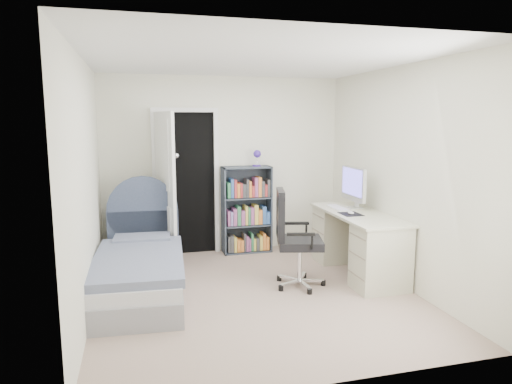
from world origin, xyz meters
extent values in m
cube|color=gray|center=(0.00, 0.00, -0.03)|extent=(3.40, 3.60, 0.05)
cube|color=white|center=(0.00, 0.00, 2.52)|extent=(3.40, 3.60, 0.05)
cube|color=white|center=(0.00, 1.82, 1.25)|extent=(3.40, 0.05, 2.50)
cube|color=white|center=(0.00, -1.82, 1.25)|extent=(3.40, 0.05, 2.50)
cube|color=white|center=(-1.72, 0.00, 1.25)|extent=(0.05, 3.60, 2.50)
cube|color=white|center=(1.72, 0.00, 1.25)|extent=(0.05, 3.60, 2.50)
cube|color=black|center=(-0.55, 1.80, 1.00)|extent=(0.80, 0.01, 2.00)
cube|color=white|center=(-0.98, 1.77, 1.00)|extent=(0.06, 0.06, 2.00)
cube|color=white|center=(-0.12, 1.77, 1.00)|extent=(0.06, 0.06, 2.00)
cube|color=white|center=(-0.55, 1.77, 2.03)|extent=(0.92, 0.06, 0.06)
cube|color=white|center=(-0.86, 1.38, 1.00)|extent=(0.21, 0.79, 2.00)
cube|color=gray|center=(-1.23, 0.29, 0.12)|extent=(1.02, 1.93, 0.24)
cube|color=silver|center=(-1.23, 0.29, 0.31)|extent=(1.00, 1.89, 0.15)
cube|color=slate|center=(-1.24, 0.20, 0.42)|extent=(1.04, 1.66, 0.09)
cube|color=slate|center=(-1.18, 0.97, 0.44)|extent=(0.69, 0.42, 0.11)
cube|color=#3E475F|center=(-1.16, 1.27, 0.38)|extent=(0.89, 0.12, 0.75)
cylinder|color=#3E475F|center=(-1.16, 1.27, 0.75)|extent=(0.89, 0.12, 0.89)
cylinder|color=#D2B181|center=(-1.33, 1.39, 0.24)|extent=(0.03, 0.03, 0.48)
cylinder|color=#D2B181|center=(-1.33, 1.71, 0.24)|extent=(0.03, 0.03, 0.48)
cylinder|color=#D2B181|center=(-1.01, 1.39, 0.24)|extent=(0.03, 0.03, 0.48)
cylinder|color=#D2B181|center=(-1.01, 1.71, 0.24)|extent=(0.03, 0.03, 0.48)
cube|color=#D2B181|center=(-1.17, 1.55, 0.47)|extent=(0.39, 0.39, 0.03)
cube|color=#D2B181|center=(-1.17, 1.55, 0.17)|extent=(0.35, 0.35, 0.02)
cube|color=#B24C33|center=(-1.22, 1.55, 0.50)|extent=(0.15, 0.21, 0.03)
cube|color=#3F598C|center=(-1.22, 1.55, 0.53)|extent=(0.14, 0.20, 0.03)
cube|color=#D8CC7F|center=(-1.22, 1.55, 0.56)|extent=(0.13, 0.19, 0.03)
cylinder|color=silver|center=(-0.76, 1.60, 0.01)|extent=(0.21, 0.21, 0.02)
cylinder|color=silver|center=(-0.76, 1.60, 0.73)|extent=(0.02, 0.02, 1.44)
sphere|color=silver|center=(-0.69, 1.56, 1.42)|extent=(0.08, 0.08, 0.08)
cube|color=#38414C|center=(-0.05, 1.64, 0.62)|extent=(0.02, 0.30, 1.24)
cube|color=#38414C|center=(0.63, 1.64, 0.62)|extent=(0.02, 0.30, 1.24)
cube|color=#38414C|center=(0.29, 1.64, 1.23)|extent=(0.70, 0.30, 0.02)
cube|color=#38414C|center=(0.29, 1.64, 0.01)|extent=(0.70, 0.30, 0.02)
cube|color=#38414C|center=(0.29, 1.78, 0.62)|extent=(0.70, 0.01, 1.24)
cube|color=#38414C|center=(0.29, 1.64, 0.40)|extent=(0.66, 0.28, 0.02)
cube|color=#38414C|center=(0.29, 1.64, 0.79)|extent=(0.66, 0.28, 0.02)
cylinder|color=#402295|center=(0.44, 1.64, 1.25)|extent=(0.12, 0.12, 0.02)
cylinder|color=silver|center=(0.44, 1.64, 1.33)|extent=(0.02, 0.02, 0.16)
sphere|color=#402295|center=(0.44, 1.61, 1.42)|extent=(0.11, 0.11, 0.11)
cube|color=#3F3F3F|center=(0.01, 1.62, 0.14)|extent=(0.03, 0.21, 0.22)
cube|color=#3F3F3F|center=(0.05, 1.62, 0.15)|extent=(0.04, 0.21, 0.24)
cube|color=#D8BF4C|center=(0.10, 1.62, 0.14)|extent=(0.04, 0.21, 0.21)
cube|color=orange|center=(0.15, 1.62, 0.12)|extent=(0.05, 0.21, 0.17)
cube|color=orange|center=(0.20, 1.62, 0.11)|extent=(0.04, 0.21, 0.16)
cube|color=#3F3F3F|center=(0.24, 1.62, 0.16)|extent=(0.03, 0.21, 0.25)
cube|color=#994C7F|center=(0.28, 1.62, 0.14)|extent=(0.04, 0.21, 0.21)
cube|color=#994C7F|center=(0.31, 1.62, 0.12)|extent=(0.03, 0.21, 0.18)
cube|color=#337F4C|center=(0.35, 1.62, 0.15)|extent=(0.03, 0.21, 0.25)
cube|color=#D8BF4C|center=(0.38, 1.62, 0.11)|extent=(0.03, 0.21, 0.17)
cube|color=#3F3F3F|center=(0.43, 1.62, 0.12)|extent=(0.05, 0.21, 0.18)
cube|color=#D8BF4C|center=(0.48, 1.62, 0.13)|extent=(0.04, 0.21, 0.21)
cube|color=orange|center=(0.53, 1.62, 0.15)|extent=(0.04, 0.21, 0.24)
cube|color=orange|center=(0.57, 1.62, 0.12)|extent=(0.04, 0.21, 0.19)
cube|color=#994C7F|center=(0.01, 1.62, 0.52)|extent=(0.04, 0.21, 0.21)
cube|color=#7F72B2|center=(0.05, 1.62, 0.52)|extent=(0.04, 0.21, 0.20)
cube|color=#994C7F|center=(0.10, 1.62, 0.54)|extent=(0.05, 0.21, 0.24)
cube|color=#337F4C|center=(0.15, 1.62, 0.55)|extent=(0.05, 0.21, 0.27)
cube|color=#994C7F|center=(0.21, 1.62, 0.52)|extent=(0.05, 0.21, 0.20)
cube|color=#D8BF4C|center=(0.26, 1.62, 0.55)|extent=(0.03, 0.21, 0.27)
cube|color=#337F4C|center=(0.30, 1.62, 0.54)|extent=(0.03, 0.21, 0.25)
cube|color=#994C7F|center=(0.35, 1.62, 0.54)|extent=(0.05, 0.21, 0.24)
cube|color=#D8BF4C|center=(0.41, 1.62, 0.56)|extent=(0.05, 0.21, 0.28)
cube|color=orange|center=(0.47, 1.62, 0.52)|extent=(0.05, 0.21, 0.20)
cube|color=#335999|center=(0.53, 1.62, 0.54)|extent=(0.05, 0.21, 0.25)
cube|color=#335999|center=(0.58, 1.62, 0.50)|extent=(0.05, 0.21, 0.17)
cube|color=#337F4C|center=(0.01, 1.62, 0.92)|extent=(0.04, 0.21, 0.21)
cube|color=#335999|center=(0.06, 1.62, 0.95)|extent=(0.04, 0.21, 0.27)
cube|color=#B23333|center=(0.11, 1.62, 0.94)|extent=(0.04, 0.21, 0.25)
cube|color=orange|center=(0.15, 1.62, 0.91)|extent=(0.04, 0.21, 0.20)
cube|color=#B23333|center=(0.19, 1.62, 0.91)|extent=(0.03, 0.21, 0.20)
cube|color=#3F3F3F|center=(0.24, 1.62, 0.91)|extent=(0.05, 0.21, 0.18)
cube|color=#3F3F3F|center=(0.28, 1.62, 0.94)|extent=(0.03, 0.21, 0.25)
cube|color=orange|center=(0.32, 1.62, 0.93)|extent=(0.03, 0.21, 0.23)
cube|color=#B23333|center=(0.36, 1.62, 0.89)|extent=(0.04, 0.21, 0.16)
cube|color=#994C7F|center=(0.41, 1.62, 0.95)|extent=(0.05, 0.21, 0.27)
cube|color=orange|center=(0.46, 1.62, 0.95)|extent=(0.05, 0.21, 0.28)
cube|color=#3F3F3F|center=(0.51, 1.62, 0.93)|extent=(0.04, 0.21, 0.22)
cube|color=#B23333|center=(0.55, 1.62, 0.90)|extent=(0.03, 0.21, 0.17)
cube|color=#3F3F3F|center=(0.59, 1.62, 0.93)|extent=(0.04, 0.21, 0.24)
cube|color=beige|center=(1.38, 0.35, 0.76)|extent=(0.63, 1.58, 0.03)
cube|color=beige|center=(1.38, -0.21, 0.37)|extent=(0.58, 0.42, 0.74)
cube|color=beige|center=(1.38, 0.91, 0.37)|extent=(0.58, 0.42, 0.74)
cube|color=silver|center=(1.49, 0.67, 0.78)|extent=(0.17, 0.17, 0.01)
cube|color=silver|center=(1.52, 0.67, 0.90)|extent=(0.03, 0.06, 0.23)
cube|color=silver|center=(1.47, 0.67, 1.09)|extent=(0.05, 0.59, 0.42)
cube|color=#5B54CD|center=(1.44, 0.67, 1.11)|extent=(0.00, 0.53, 0.34)
cube|color=white|center=(1.26, 0.67, 0.78)|extent=(0.14, 0.42, 0.02)
cube|color=black|center=(1.26, 0.30, 0.77)|extent=(0.23, 0.27, 0.00)
ellipsoid|color=white|center=(1.26, 0.30, 0.79)|extent=(0.06, 0.11, 0.03)
cube|color=silver|center=(0.69, 0.10, 0.06)|extent=(0.29, 0.11, 0.03)
cylinder|color=black|center=(0.82, 0.07, 0.03)|extent=(0.07, 0.07, 0.06)
cube|color=silver|center=(0.62, 0.25, 0.06)|extent=(0.19, 0.26, 0.03)
cylinder|color=black|center=(0.70, 0.37, 0.03)|extent=(0.07, 0.07, 0.06)
cube|color=silver|center=(0.46, 0.24, 0.06)|extent=(0.21, 0.25, 0.03)
cylinder|color=black|center=(0.37, 0.35, 0.03)|extent=(0.07, 0.07, 0.06)
cube|color=silver|center=(0.42, 0.08, 0.06)|extent=(0.28, 0.14, 0.03)
cylinder|color=black|center=(0.29, 0.03, 0.03)|extent=(0.07, 0.07, 0.06)
cube|color=silver|center=(0.56, 0.00, 0.06)|extent=(0.06, 0.29, 0.03)
cylinder|color=black|center=(0.57, -0.14, 0.03)|extent=(0.07, 0.07, 0.06)
cylinder|color=silver|center=(0.55, 0.13, 0.28)|extent=(0.06, 0.06, 0.43)
cube|color=black|center=(0.55, 0.13, 0.51)|extent=(0.60, 0.60, 0.09)
cube|color=black|center=(0.33, 0.19, 0.84)|extent=(0.18, 0.45, 0.56)
cube|color=black|center=(0.47, -0.12, 0.68)|extent=(0.31, 0.11, 0.03)
cube|color=black|center=(0.60, 0.40, 0.68)|extent=(0.31, 0.11, 0.03)
camera|label=1|loc=(-1.22, -4.61, 1.89)|focal=32.00mm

